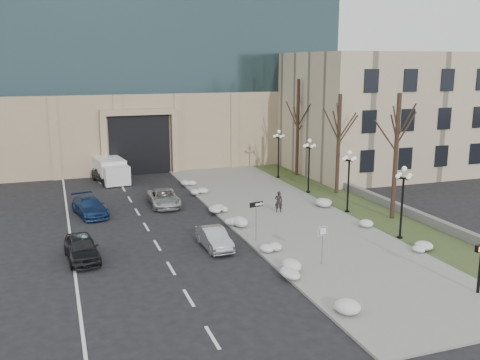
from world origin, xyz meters
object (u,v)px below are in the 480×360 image
Objects in this scene: car_b at (214,238)px; car_e at (105,175)px; box_truck at (110,170)px; lamppost_c at (309,158)px; car_a at (82,248)px; one_way_sign at (259,209)px; keep_sign at (323,237)px; car_d at (164,198)px; lamppost_a at (403,193)px; lamppost_d at (279,147)px; lamppost_b at (349,173)px; pedestrian at (279,202)px; car_c at (90,207)px.

car_e is (-4.39, 21.15, 0.08)m from car_b.
lamppost_c is (15.54, -11.04, 2.04)m from box_truck.
car_a is 21.42m from box_truck.
car_a reaches higher than car_e.
car_b is at bearing 171.52° from one_way_sign.
lamppost_c is at bearing -42.67° from box_truck.
keep_sign is 0.48× the size of lamppost_c.
one_way_sign is at bearing -68.08° from car_d.
car_a reaches higher than car_b.
lamppost_a reaches higher than car_e.
car_b is 0.82× the size of car_d.
keep_sign is at bearing -79.10° from box_truck.
lamppost_a is at bearing -64.39° from box_truck.
car_e is at bearing 165.98° from lamppost_d.
one_way_sign is 0.55× the size of lamppost_b.
lamppost_c is at bearing 39.38° from one_way_sign.
car_d is 14.27m from lamppost_d.
car_d is 0.67× the size of box_truck.
car_c is at bearing 6.43° from pedestrian.
pedestrian is 10.67m from keep_sign.
lamppost_b is (8.70, 4.02, 0.90)m from one_way_sign.
lamppost_d reaches higher than one_way_sign.
car_c is 2.85× the size of pedestrian.
car_a is 1.60× the size of one_way_sign.
one_way_sign is (10.60, -0.48, 1.45)m from car_a.
lamppost_a is 1.00× the size of lamppost_b.
lamppost_c reaches higher than car_e.
box_truck is (2.67, 11.80, 0.37)m from car_c.
car_b is 0.80× the size of lamppost_c.
car_d is 18.28m from lamppost_a.
lamppost_b is at bearing 90.00° from lamppost_a.
lamppost_b reaches higher than one_way_sign.
box_truck is 2.65× the size of one_way_sign.
pedestrian reaches higher than car_e.
car_a is at bearing -112.83° from car_e.
car_d is (6.78, 10.14, -0.07)m from car_a.
car_c reaches higher than car_b.
car_b is at bearing 136.88° from keep_sign.
car_b is at bearing 64.33° from pedestrian.
lamppost_c is at bearing -46.99° from car_e.
car_e is at bearing 67.03° from car_c.
lamppost_a is at bearing -90.00° from lamppost_d.
car_a is 9.35m from car_c.
car_a is 20.81m from car_e.
lamppost_a is at bearing -45.83° from car_c.
pedestrian is at bearing 162.70° from lamppost_b.
car_c is 13.71m from one_way_sign.
pedestrian is at bearing 14.89° from car_a.
lamppost_d reaches higher than keep_sign.
car_e is 1.58× the size of one_way_sign.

